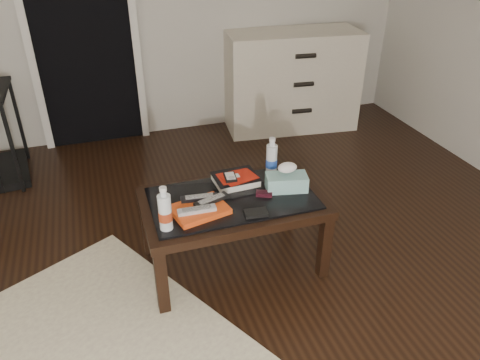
{
  "coord_description": "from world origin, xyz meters",
  "views": [
    {
      "loc": [
        -0.38,
        -1.63,
        1.85
      ],
      "look_at": [
        0.31,
        0.48,
        0.55
      ],
      "focal_mm": 35.0,
      "sensor_mm": 36.0,
      "label": 1
    }
  ],
  "objects_px": {
    "dresser": "(292,81)",
    "tissue_box": "(286,182)",
    "textbook": "(236,179)",
    "coffee_table": "(232,207)",
    "water_bottle_left": "(165,208)",
    "water_bottle_right": "(272,156)"
  },
  "relations": [
    {
      "from": "coffee_table",
      "to": "textbook",
      "type": "height_order",
      "value": "textbook"
    },
    {
      "from": "textbook",
      "to": "tissue_box",
      "type": "distance_m",
      "value": 0.3
    },
    {
      "from": "water_bottle_left",
      "to": "water_bottle_right",
      "type": "bearing_deg",
      "value": 26.63
    },
    {
      "from": "dresser",
      "to": "water_bottle_right",
      "type": "xyz_separation_m",
      "value": [
        -0.83,
        -1.6,
        0.13
      ]
    },
    {
      "from": "tissue_box",
      "to": "textbook",
      "type": "bearing_deg",
      "value": 160.43
    },
    {
      "from": "water_bottle_left",
      "to": "water_bottle_right",
      "type": "relative_size",
      "value": 1.0
    },
    {
      "from": "coffee_table",
      "to": "dresser",
      "type": "height_order",
      "value": "dresser"
    },
    {
      "from": "dresser",
      "to": "textbook",
      "type": "distance_m",
      "value": 1.95
    },
    {
      "from": "coffee_table",
      "to": "tissue_box",
      "type": "distance_m",
      "value": 0.34
    },
    {
      "from": "coffee_table",
      "to": "water_bottle_left",
      "type": "bearing_deg",
      "value": -156.69
    },
    {
      "from": "textbook",
      "to": "water_bottle_left",
      "type": "distance_m",
      "value": 0.57
    },
    {
      "from": "dresser",
      "to": "water_bottle_left",
      "type": "xyz_separation_m",
      "value": [
        -1.53,
        -1.95,
        0.13
      ]
    },
    {
      "from": "textbook",
      "to": "water_bottle_left",
      "type": "height_order",
      "value": "water_bottle_left"
    },
    {
      "from": "coffee_table",
      "to": "textbook",
      "type": "distance_m",
      "value": 0.18
    },
    {
      "from": "dresser",
      "to": "tissue_box",
      "type": "bearing_deg",
      "value": -108.28
    },
    {
      "from": "water_bottle_left",
      "to": "tissue_box",
      "type": "distance_m",
      "value": 0.74
    },
    {
      "from": "dresser",
      "to": "water_bottle_left",
      "type": "distance_m",
      "value": 2.48
    },
    {
      "from": "coffee_table",
      "to": "tissue_box",
      "type": "bearing_deg",
      "value": -1.98
    },
    {
      "from": "coffee_table",
      "to": "tissue_box",
      "type": "relative_size",
      "value": 4.35
    },
    {
      "from": "textbook",
      "to": "water_bottle_right",
      "type": "distance_m",
      "value": 0.26
    },
    {
      "from": "textbook",
      "to": "water_bottle_right",
      "type": "bearing_deg",
      "value": 5.4
    },
    {
      "from": "dresser",
      "to": "tissue_box",
      "type": "relative_size",
      "value": 5.42
    }
  ]
}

